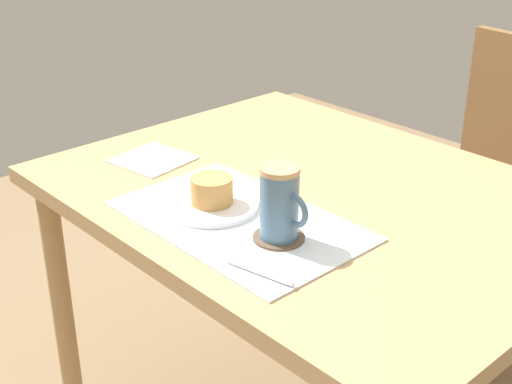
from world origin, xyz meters
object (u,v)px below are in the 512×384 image
Objects in this scene: dining_table at (314,226)px; coffee_mug at (280,203)px; pastry at (212,190)px; wooden_chair at (490,193)px; pastry_plate at (212,205)px.

coffee_mug reaches higher than dining_table.
pastry is 0.61× the size of coffee_mug.
pastry_plate is (-0.07, -0.96, 0.26)m from wooden_chair.
wooden_chair is 6.99× the size of coffee_mug.
coffee_mug is (0.11, -0.21, 0.16)m from dining_table.
wooden_chair is 11.42× the size of pastry.
dining_table is at bearing 96.72° from wooden_chair.
pastry is (-0.07, -0.96, 0.29)m from wooden_chair.
pastry is at bearing -108.26° from dining_table.
pastry_plate is 0.19m from coffee_mug.
wooden_chair is (-0.00, 0.74, -0.16)m from dining_table.
coffee_mug is at bearing 103.05° from wooden_chair.
pastry reaches higher than dining_table.
wooden_chair is 1.00m from pastry.
pastry_plate is (-0.07, -0.22, 0.10)m from dining_table.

